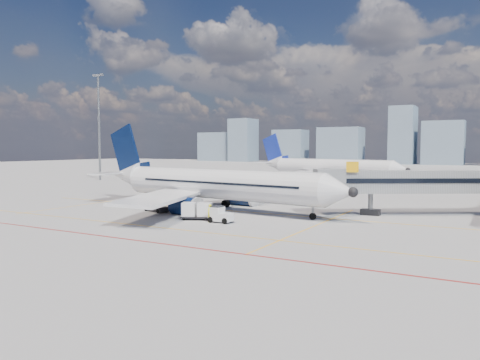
% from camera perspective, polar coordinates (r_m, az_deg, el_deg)
% --- Properties ---
extents(ground, '(420.00, 420.00, 0.00)m').
position_cam_1_polar(ground, '(52.37, -6.43, -4.71)').
color(ground, gray).
rests_on(ground, ground).
extents(apron_markings, '(90.00, 35.12, 0.01)m').
position_cam_1_polar(apron_markings, '(49.65, -9.63, -5.22)').
color(apron_markings, '#F4A90C').
rests_on(apron_markings, ground).
extents(jet_bridge, '(23.55, 15.78, 6.30)m').
position_cam_1_polar(jet_bridge, '(59.36, 22.74, -0.34)').
color(jet_bridge, gray).
rests_on(jet_bridge, ground).
extents(floodlight_mast_nw, '(3.20, 0.61, 25.45)m').
position_cam_1_polar(floodlight_mast_nw, '(118.46, -16.82, 6.58)').
color(floodlight_mast_nw, slate).
rests_on(floodlight_mast_nw, ground).
extents(distant_skyline, '(245.44, 15.22, 27.21)m').
position_cam_1_polar(distant_skyline, '(234.42, 21.15, 4.21)').
color(distant_skyline, slate).
rests_on(distant_skyline, ground).
extents(main_aircraft, '(39.27, 34.13, 11.50)m').
position_cam_1_polar(main_aircraft, '(59.93, -3.81, -0.50)').
color(main_aircraft, silver).
rests_on(main_aircraft, ground).
extents(second_aircraft, '(39.20, 33.60, 11.64)m').
position_cam_1_polar(second_aircraft, '(110.30, 10.44, 1.50)').
color(second_aircraft, silver).
rests_on(second_aircraft, ground).
extents(baggage_tug, '(2.54, 1.58, 1.73)m').
position_cam_1_polar(baggage_tug, '(49.45, -2.48, -4.24)').
color(baggage_tug, silver).
rests_on(baggage_tug, ground).
extents(cargo_dolly, '(3.76, 2.78, 1.88)m').
position_cam_1_polar(cargo_dolly, '(51.49, -5.27, -3.69)').
color(cargo_dolly, black).
rests_on(cargo_dolly, ground).
extents(belt_loader, '(5.29, 2.78, 2.14)m').
position_cam_1_polar(belt_loader, '(58.55, -10.10, -3.28)').
color(belt_loader, black).
rests_on(belt_loader, ground).
extents(ramp_worker, '(0.74, 0.84, 1.93)m').
position_cam_1_polar(ramp_worker, '(49.50, -3.62, -4.08)').
color(ramp_worker, '#FDFA1A').
rests_on(ramp_worker, ground).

